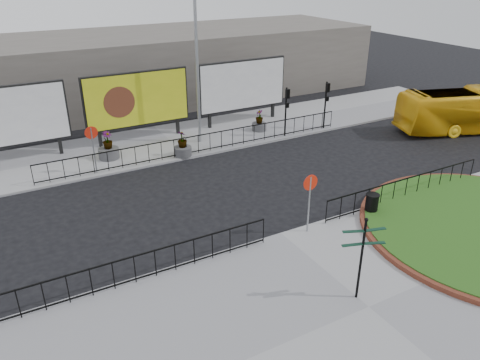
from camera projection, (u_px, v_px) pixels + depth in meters
ground at (281, 235)px, 18.63m from camera, size 90.00×90.00×0.00m
pavement_near at (369, 308)px, 14.65m from camera, size 30.00×10.00×0.12m
pavement_far at (170, 141)px, 28.10m from camera, size 44.00×6.00×0.12m
railing_near_left at (135, 269)px, 15.48m from camera, size 10.00×0.10×1.10m
railing_near_right at (406, 188)px, 20.95m from camera, size 9.00×0.10×1.10m
railing_far at (204, 143)px, 26.14m from camera, size 18.00×0.10×1.10m
speed_sign_far at (92, 139)px, 23.07m from camera, size 0.64×0.07×2.47m
speed_sign_near at (310, 191)px, 17.94m from camera, size 0.64×0.07×2.47m
billboard_left at (5, 117)px, 24.07m from camera, size 6.20×0.31×4.10m
billboard_mid at (137, 99)px, 27.13m from camera, size 6.20×0.31×4.10m
billboard_right at (242, 85)px, 30.19m from camera, size 6.20×0.31×4.10m
lamp_post at (197, 62)px, 25.93m from camera, size 0.74×0.18×9.23m
signal_pole_a at (287, 105)px, 27.97m from camera, size 0.22×0.26×3.00m
signal_pole_b at (326, 98)px, 29.28m from camera, size 0.22×0.26×3.00m
building_backdrop at (120, 70)px, 34.97m from camera, size 40.00×10.00×5.00m
fingerpost_sign at (362, 251)px, 14.30m from camera, size 1.34×0.66×2.93m
litter_bin at (372, 204)px, 19.73m from camera, size 0.58×0.58×0.95m
bus at (475, 110)px, 29.47m from camera, size 10.11×5.36×2.75m
planter_a at (108, 150)px, 25.35m from camera, size 1.10×1.10×1.52m
planter_b at (183, 147)px, 25.69m from camera, size 0.97×0.97×1.43m
planter_c at (259, 123)px, 29.54m from camera, size 0.91×0.91×1.34m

